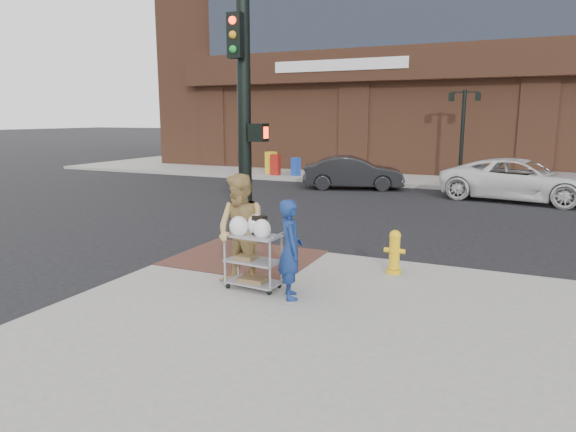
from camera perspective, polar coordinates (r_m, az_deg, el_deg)
The scene contains 14 objects.
ground at distance 9.62m, azimuth -4.30°, elevation -7.21°, with size 220.00×220.00×0.00m, color black.
brick_curb_ramp at distance 10.60m, azimuth -4.84°, elevation -4.61°, with size 2.80×2.40×0.01m, color #543027.
lamp_post at distance 24.13m, azimuth 18.84°, elevation 9.48°, with size 1.32×0.22×4.00m.
parking_sign at distance 26.44m, azimuth -5.02°, elevation 7.13°, with size 0.05×0.05×2.20m, color black.
traffic_signal_pole at distance 10.05m, azimuth -4.82°, elevation 9.99°, with size 0.61×0.51×5.00m.
woman_blue at distance 8.09m, azimuth 0.29°, elevation -3.71°, with size 0.58×0.38×1.59m, color navy.
pedestrian_tan at distance 8.62m, azimuth -5.17°, elevation -1.69°, with size 0.94×0.73×1.93m, color tan.
sedan_dark at distance 21.83m, azimuth 7.25°, elevation 4.79°, with size 1.45×4.15×1.37m, color black.
minivan_white at distance 20.35m, azimuth 24.45°, elevation 3.66°, with size 2.52×5.46×1.52m, color white.
utility_cart at distance 8.60m, azimuth -3.89°, elevation -4.43°, with size 0.94×0.58×1.25m.
fire_hydrant at distance 9.62m, azimuth 11.75°, elevation -3.88°, with size 0.39×0.27×0.82m.
newsbox_red at distance 25.55m, azimuth -1.42°, elevation 5.71°, with size 0.43×0.39×1.02m, color #A01812.
newsbox_yellow at distance 26.34m, azimuth -1.91°, elevation 5.95°, with size 0.46×0.42×1.10m, color yellow.
newsbox_blue at distance 25.32m, azimuth 0.87°, elevation 5.51°, with size 0.37×0.34×0.89m, color #1A42AE.
Camera 1 is at (4.40, -8.01, 2.99)m, focal length 32.00 mm.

